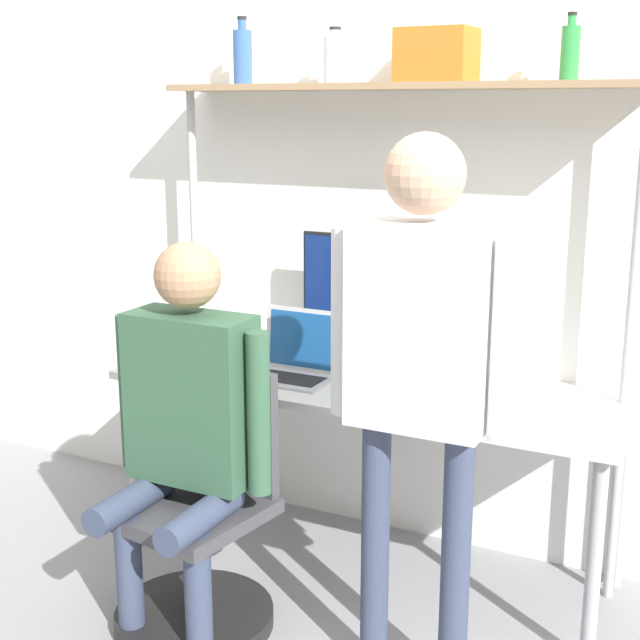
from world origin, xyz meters
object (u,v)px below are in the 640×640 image
at_px(cell_phone, 356,391).
at_px(person_seated, 186,410).
at_px(laptop, 296,358).
at_px(person_standing, 420,346).
at_px(monitor, 356,295).
at_px(bottle_blue, 243,56).
at_px(office_chair, 200,549).
at_px(bottle_clear, 335,60).
at_px(storage_box, 437,55).
at_px(bottle_green, 570,52).

height_order(cell_phone, person_seated, person_seated).
xyz_separation_m(laptop, person_standing, (0.71, -0.56, 0.27)).
bearing_deg(laptop, monitor, 56.67).
bearing_deg(person_seated, person_standing, 5.05).
height_order(laptop, bottle_blue, bottle_blue).
xyz_separation_m(cell_phone, office_chair, (-0.37, -0.49, -0.49)).
relative_size(person_seated, bottle_clear, 6.60).
relative_size(monitor, office_chair, 0.59).
xyz_separation_m(office_chair, storage_box, (0.53, 0.82, 1.69)).
bearing_deg(bottle_green, monitor, -179.26).
distance_m(person_seated, storage_box, 1.54).
bearing_deg(person_standing, storage_box, 108.10).
xyz_separation_m(person_seated, bottle_green, (1.01, 0.86, 1.16)).
distance_m(laptop, cell_phone, 0.32).
relative_size(laptop, cell_phone, 2.18).
relative_size(cell_phone, bottle_green, 0.67).
relative_size(cell_phone, storage_box, 0.57).
bearing_deg(bottle_blue, storage_box, 0.00).
relative_size(cell_phone, bottle_clear, 0.72).
xyz_separation_m(laptop, bottle_blue, (-0.36, 0.24, 1.15)).
distance_m(monitor, person_seated, 0.92).
bearing_deg(bottle_clear, laptop, -101.57).
xyz_separation_m(monitor, office_chair, (-0.22, -0.81, -0.78)).
xyz_separation_m(person_seated, bottle_blue, (-0.28, 0.86, 1.18)).
height_order(office_chair, bottle_clear, bottle_clear).
bearing_deg(storage_box, cell_phone, -115.83).
height_order(person_standing, bottle_green, bottle_green).
xyz_separation_m(laptop, bottle_green, (0.93, 0.24, 1.13)).
distance_m(monitor, person_standing, 0.97).
distance_m(cell_phone, bottle_green, 1.39).
bearing_deg(person_standing, person_seated, -174.95).
xyz_separation_m(monitor, laptop, (-0.15, -0.23, -0.22)).
bearing_deg(office_chair, storage_box, 57.16).
bearing_deg(bottle_clear, office_chair, -98.45).
distance_m(cell_phone, bottle_clear, 1.26).
height_order(laptop, person_seated, person_seated).
bearing_deg(bottle_green, storage_box, 180.00).
bearing_deg(monitor, office_chair, -105.35).
relative_size(laptop, office_chair, 0.36).
xyz_separation_m(cell_phone, bottle_blue, (-0.66, 0.33, 1.22)).
relative_size(office_chair, bottle_blue, 3.47).
relative_size(office_chair, person_standing, 0.53).
relative_size(laptop, storage_box, 1.24).
bearing_deg(storage_box, office_chair, -122.84).
bearing_deg(person_standing, monitor, 125.86).
bearing_deg(storage_box, bottle_green, 0.00).
height_order(bottle_blue, bottle_green, bottle_blue).
bearing_deg(bottle_blue, bottle_clear, 0.00).
bearing_deg(bottle_green, office_chair, -140.75).
xyz_separation_m(laptop, bottle_clear, (0.05, 0.24, 1.13)).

